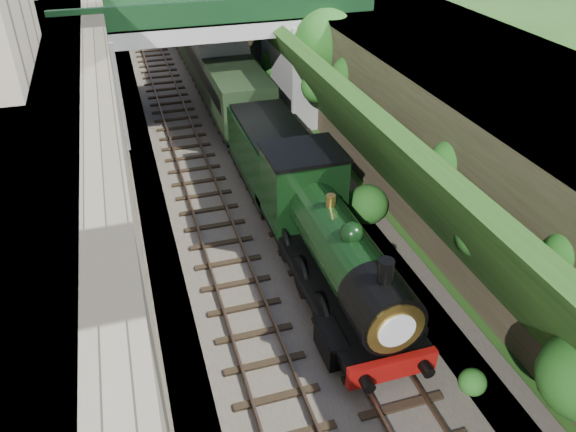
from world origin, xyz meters
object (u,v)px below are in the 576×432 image
Objects in this scene: tree at (327,46)px; tender at (272,158)px; road_bridge at (223,49)px; locomotive at (330,243)px.

tree is 1.10× the size of tender.
tree is (4.97, -3.07, 0.57)m from road_bridge.
road_bridge reaches higher than tender.
tree is 8.12m from tender.
tree is 14.32m from locomotive.
road_bridge reaches higher than locomotive.
tender is (0.26, -8.95, -2.46)m from road_bridge.
tree is at bearing -31.72° from road_bridge.
locomotive is 1.70× the size of tender.
tree is at bearing 70.41° from locomotive.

